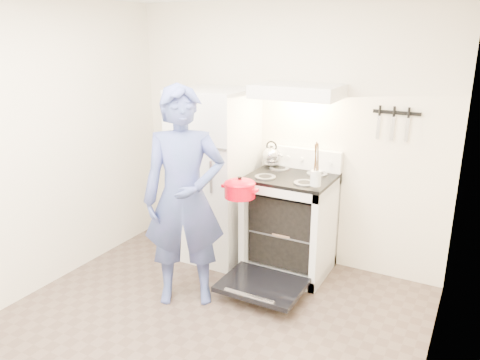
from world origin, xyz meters
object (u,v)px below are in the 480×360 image
dutch_oven (240,190)px  refrigerator (215,175)px  stove_body (290,225)px  person (184,198)px  tea_kettle (271,154)px

dutch_oven → refrigerator: bearing=137.8°
stove_body → person: person is taller
person → dutch_oven: (0.32, 0.36, 0.01)m
tea_kettle → dutch_oven: size_ratio=0.76×
stove_body → person: bearing=-122.4°
person → dutch_oven: bearing=17.9°
refrigerator → dutch_oven: refrigerator is taller
stove_body → person: (-0.57, -0.90, 0.46)m
stove_body → tea_kettle: bearing=145.5°
refrigerator → tea_kettle: (0.51, 0.23, 0.23)m
stove_body → refrigerator: bearing=-178.2°
tea_kettle → dutch_oven: 0.75m
tea_kettle → stove_body: bearing=-34.5°
dutch_oven → person: bearing=-131.1°
dutch_oven → tea_kettle: bearing=93.6°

